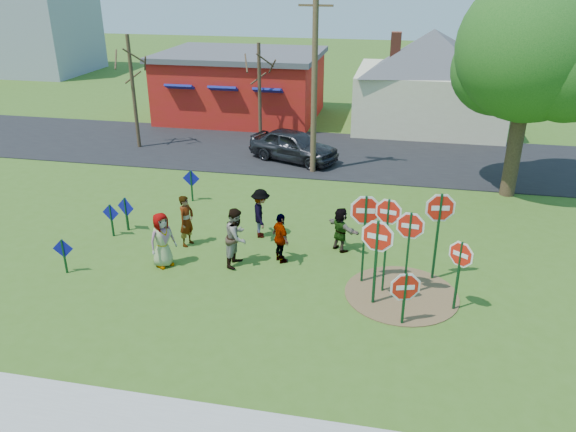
% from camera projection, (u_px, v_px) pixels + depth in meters
% --- Properties ---
extents(ground, '(120.00, 120.00, 0.00)m').
position_uv_depth(ground, '(256.00, 262.00, 17.59)').
color(ground, '#3B5E1B').
rests_on(ground, ground).
extents(sidewalk, '(22.00, 1.80, 0.08)m').
position_uv_depth(sidewalk, '(165.00, 432.00, 11.13)').
color(sidewalk, '#9E9E99').
rests_on(sidewalk, ground).
extents(road, '(120.00, 7.50, 0.04)m').
position_uv_depth(road, '(314.00, 153.00, 27.88)').
color(road, black).
rests_on(road, ground).
extents(dirt_patch, '(3.20, 3.20, 0.03)m').
position_uv_depth(dirt_patch, '(401.00, 294.00, 15.87)').
color(dirt_patch, brown).
rests_on(dirt_patch, ground).
extents(red_building, '(9.40, 7.69, 3.90)m').
position_uv_depth(red_building, '(242.00, 85.00, 33.90)').
color(red_building, '#A51F10').
rests_on(red_building, ground).
extents(cream_house, '(9.40, 9.40, 6.50)m').
position_uv_depth(cream_house, '(430.00, 75.00, 31.51)').
color(cream_house, beige).
rests_on(cream_house, ground).
extents(distant_building, '(10.00, 8.00, 8.00)m').
position_uv_depth(distant_building, '(26.00, 24.00, 47.93)').
color(distant_building, '#8C939E').
rests_on(distant_building, ground).
extents(stop_sign_a, '(1.17, 0.30, 2.65)m').
position_uv_depth(stop_sign_a, '(377.00, 244.00, 14.74)').
color(stop_sign_a, '#103D1D').
rests_on(stop_sign_a, ground).
extents(stop_sign_b, '(0.97, 0.21, 2.97)m').
position_uv_depth(stop_sign_b, '(388.00, 222.00, 15.16)').
color(stop_sign_b, '#103D1D').
rests_on(stop_sign_b, ground).
extents(stop_sign_c, '(1.03, 0.15, 2.70)m').
position_uv_depth(stop_sign_c, '(409.00, 235.00, 15.04)').
color(stop_sign_c, '#103D1D').
rests_on(stop_sign_c, ground).
extents(stop_sign_d, '(1.14, 0.24, 2.87)m').
position_uv_depth(stop_sign_d, '(439.00, 215.00, 15.85)').
color(stop_sign_d, '#103D1D').
rests_on(stop_sign_d, ground).
extents(stop_sign_e, '(1.03, 0.33, 1.64)m').
position_uv_depth(stop_sign_e, '(405.00, 290.00, 14.16)').
color(stop_sign_e, '#103D1D').
rests_on(stop_sign_e, ground).
extents(stop_sign_f, '(0.80, 0.57, 2.16)m').
position_uv_depth(stop_sign_f, '(460.00, 259.00, 14.57)').
color(stop_sign_f, '#103D1D').
rests_on(stop_sign_f, ground).
extents(stop_sign_g, '(1.18, 0.14, 2.88)m').
position_uv_depth(stop_sign_g, '(365.00, 220.00, 15.71)').
color(stop_sign_g, '#103D1D').
rests_on(stop_sign_g, ground).
extents(blue_diamond_a, '(0.61, 0.11, 1.13)m').
position_uv_depth(blue_diamond_a, '(64.00, 252.00, 16.73)').
color(blue_diamond_a, '#103D1D').
rests_on(blue_diamond_a, ground).
extents(blue_diamond_b, '(0.62, 0.07, 1.18)m').
position_uv_depth(blue_diamond_b, '(111.00, 217.00, 19.04)').
color(blue_diamond_b, '#103D1D').
rests_on(blue_diamond_b, ground).
extents(blue_diamond_c, '(0.69, 0.22, 1.24)m').
position_uv_depth(blue_diamond_c, '(126.00, 210.00, 19.46)').
color(blue_diamond_c, '#103D1D').
rests_on(blue_diamond_c, ground).
extents(blue_diamond_d, '(0.68, 0.07, 1.29)m').
position_uv_depth(blue_diamond_d, '(191.00, 182.00, 21.90)').
color(blue_diamond_d, '#103D1D').
rests_on(blue_diamond_d, ground).
extents(person_a, '(0.95, 1.02, 1.76)m').
position_uv_depth(person_a, '(162.00, 240.00, 17.08)').
color(person_a, '#3C548B').
rests_on(person_a, ground).
extents(person_b, '(0.57, 0.72, 1.75)m').
position_uv_depth(person_b, '(187.00, 221.00, 18.38)').
color(person_b, '#287967').
rests_on(person_b, ground).
extents(person_c, '(0.81, 0.99, 1.88)m').
position_uv_depth(person_c, '(237.00, 237.00, 17.13)').
color(person_c, brown).
rests_on(person_c, ground).
extents(person_d, '(0.93, 1.24, 1.71)m').
position_uv_depth(person_d, '(261.00, 213.00, 18.97)').
color(person_d, '#38393E').
rests_on(person_d, ground).
extents(person_e, '(0.90, 1.00, 1.63)m').
position_uv_depth(person_e, '(281.00, 238.00, 17.32)').
color(person_e, '#4C2E56').
rests_on(person_e, ground).
extents(person_f, '(1.31, 1.26, 1.49)m').
position_uv_depth(person_f, '(341.00, 229.00, 18.08)').
color(person_f, '#1E542A').
rests_on(person_f, ground).
extents(suv, '(4.67, 3.20, 1.48)m').
position_uv_depth(suv, '(294.00, 145.00, 26.45)').
color(suv, '#2D2D32').
rests_on(suv, road).
extents(utility_pole, '(1.97, 0.25, 8.05)m').
position_uv_depth(utility_pole, '(314.00, 77.00, 23.63)').
color(utility_pole, '#4C3823').
rests_on(utility_pole, ground).
extents(leafy_tree, '(5.98, 5.46, 8.50)m').
position_uv_depth(leafy_tree, '(534.00, 56.00, 20.60)').
color(leafy_tree, '#382819').
rests_on(leafy_tree, ground).
extents(bare_tree_west, '(1.80, 1.80, 5.57)m').
position_uv_depth(bare_tree_west, '(132.00, 76.00, 27.32)').
color(bare_tree_west, '#382819').
rests_on(bare_tree_west, ground).
extents(bare_tree_east, '(1.80, 1.80, 5.03)m').
position_uv_depth(bare_tree_east, '(259.00, 79.00, 28.67)').
color(bare_tree_east, '#382819').
rests_on(bare_tree_east, ground).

